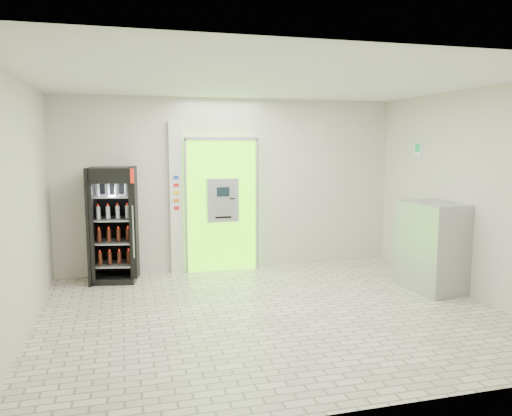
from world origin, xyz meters
name	(u,v)px	position (x,y,z in m)	size (l,w,h in m)	color
ground	(273,313)	(0.00, 0.00, 0.00)	(6.00, 6.00, 0.00)	beige
room_shell	(273,174)	(0.00, 0.00, 1.84)	(6.00, 6.00, 6.00)	beige
atm_assembly	(222,204)	(-0.20, 2.41, 1.17)	(1.30, 0.24, 2.33)	#67FF08
pillar	(176,198)	(-0.98, 2.45, 1.30)	(0.22, 0.11, 2.60)	silver
beverage_cooler	(114,227)	(-2.02, 2.19, 0.89)	(0.80, 0.75, 1.85)	black
steel_cabinet	(432,246)	(2.65, 0.41, 0.67)	(0.77, 1.07, 1.34)	#9C9FA3
exit_sign	(418,149)	(2.99, 1.40, 2.12)	(0.02, 0.22, 0.26)	white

